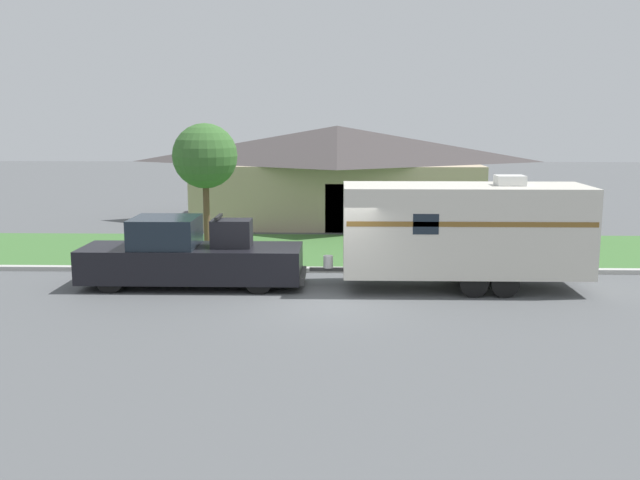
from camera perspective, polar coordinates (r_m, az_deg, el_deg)
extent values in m
plane|color=#515456|center=(19.27, 0.86, -4.97)|extent=(120.00, 120.00, 0.00)
cube|color=#ADADA8|center=(22.90, 0.97, -2.39)|extent=(80.00, 0.30, 0.14)
cube|color=#3D6B33|center=(26.49, 1.04, -0.83)|extent=(80.00, 7.00, 0.03)
cube|color=tan|center=(33.92, 1.37, 3.91)|extent=(12.76, 7.16, 2.82)
pyramid|color=#3D3838|center=(33.76, 1.39, 7.71)|extent=(13.78, 7.73, 1.68)
cube|color=#4C3828|center=(30.44, 1.35, 2.54)|extent=(1.00, 0.06, 2.10)
cylinder|color=black|center=(21.04, -16.44, -2.98)|extent=(0.80, 0.28, 0.80)
cylinder|color=black|center=(22.54, -15.18, -2.08)|extent=(0.80, 0.28, 0.80)
cylinder|color=black|center=(20.15, -4.92, -3.17)|extent=(0.80, 0.28, 0.80)
cylinder|color=black|center=(21.72, -4.45, -2.21)|extent=(0.80, 0.28, 0.80)
cube|color=black|center=(21.51, -13.85, -1.77)|extent=(3.59, 1.98, 0.96)
cube|color=#19232D|center=(21.19, -12.27, 0.63)|extent=(1.87, 1.82, 0.86)
cube|color=black|center=(20.89, -5.37, -1.86)|extent=(2.80, 1.98, 0.96)
cube|color=#333333|center=(20.85, -1.36, -2.86)|extent=(0.12, 1.78, 0.20)
cube|color=black|center=(20.82, -7.09, 0.54)|extent=(1.15, 0.83, 0.80)
cube|color=black|center=(20.80, -8.12, 1.84)|extent=(0.10, 0.91, 0.08)
cylinder|color=black|center=(20.12, 12.19, -3.41)|extent=(0.78, 0.22, 0.78)
cylinder|color=black|center=(22.17, 11.19, -2.15)|extent=(0.78, 0.22, 0.78)
cylinder|color=black|center=(20.30, 14.57, -3.39)|extent=(0.78, 0.22, 0.78)
cylinder|color=black|center=(22.33, 13.36, -2.15)|extent=(0.78, 0.22, 0.78)
cube|color=beige|center=(20.87, 11.45, 0.87)|extent=(6.93, 2.41, 2.52)
cube|color=brown|center=(19.65, 12.09, 1.23)|extent=(6.79, 0.01, 0.14)
cube|color=#383838|center=(20.78, 0.52, -2.37)|extent=(0.99, 0.12, 0.10)
cylinder|color=silver|center=(20.74, 0.66, -1.75)|extent=(0.28, 0.28, 0.36)
cube|color=silver|center=(20.96, 14.96, 4.63)|extent=(0.80, 0.68, 0.28)
cube|color=#19232D|center=(19.46, 8.47, 1.26)|extent=(0.70, 0.01, 0.56)
cylinder|color=brown|center=(23.67, 8.95, -1.03)|extent=(0.09, 0.09, 1.01)
cube|color=silver|center=(23.56, 8.99, 0.44)|extent=(0.48, 0.20, 0.22)
cylinder|color=brown|center=(27.20, -9.06, 2.04)|extent=(0.24, 0.24, 2.57)
sphere|color=#38662D|center=(26.99, -9.19, 6.66)|extent=(2.42, 2.42, 2.42)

